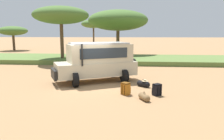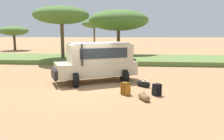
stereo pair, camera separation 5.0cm
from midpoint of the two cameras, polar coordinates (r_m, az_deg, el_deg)
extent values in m
plane|color=#9E754C|center=(12.83, -5.99, -3.98)|extent=(320.00, 320.00, 0.00)
cube|color=#5B7538|center=(23.78, -0.63, 2.85)|extent=(120.00, 7.00, 0.44)
cube|color=beige|center=(13.68, -4.36, 0.39)|extent=(5.22, 3.95, 0.84)
cube|color=beige|center=(13.64, -3.41, 4.48)|extent=(4.21, 3.35, 1.10)
cube|color=#232D38|center=(13.23, -9.68, 3.99)|extent=(0.77, 1.41, 0.77)
cube|color=#232D38|center=(12.78, -2.11, 4.38)|extent=(2.63, 1.40, 0.60)
cube|color=#232D38|center=(14.49, -4.56, 4.96)|extent=(2.63, 1.40, 0.60)
cube|color=#B7B7B7|center=(13.58, -3.63, 7.00)|extent=(3.83, 3.10, 0.10)
cube|color=black|center=(13.17, -15.06, -1.02)|extent=(0.89, 1.51, 0.56)
cylinder|color=black|center=(12.33, -7.93, 3.87)|extent=(0.10, 0.10, 1.25)
cylinder|color=black|center=(12.45, -9.64, -2.60)|extent=(0.62, 0.84, 0.80)
cylinder|color=black|center=(14.31, -11.33, -1.07)|extent=(0.62, 0.84, 0.80)
cylinder|color=black|center=(13.41, 3.13, -1.60)|extent=(0.62, 0.84, 0.80)
cylinder|color=black|center=(15.16, 0.01, -0.29)|extent=(0.62, 0.84, 0.80)
cylinder|color=black|center=(14.64, 5.33, 1.58)|extent=(0.54, 0.75, 0.74)
cube|color=black|center=(10.86, 11.53, -5.22)|extent=(0.47, 0.45, 0.51)
cube|color=black|center=(11.01, 10.88, -5.34)|extent=(0.27, 0.23, 0.28)
cube|color=black|center=(10.79, 11.58, -3.75)|extent=(0.47, 0.46, 0.07)
cylinder|color=black|center=(10.69, 11.79, -5.48)|extent=(0.04, 0.04, 0.44)
cylinder|color=black|center=(10.80, 12.45, -5.34)|extent=(0.04, 0.04, 0.44)
cube|color=#B26619|center=(10.81, 3.41, -5.03)|extent=(0.49, 0.48, 0.54)
cube|color=#B26619|center=(10.96, 4.09, -5.20)|extent=(0.27, 0.25, 0.30)
cube|color=#62380E|center=(10.73, 3.43, -3.47)|extent=(0.49, 0.48, 0.07)
cylinder|color=#62380E|center=(10.75, 2.45, -5.11)|extent=(0.04, 0.04, 0.46)
cylinder|color=#62380E|center=(10.63, 3.14, -5.28)|extent=(0.04, 0.04, 0.46)
cylinder|color=black|center=(12.49, 8.09, -3.62)|extent=(0.62, 0.59, 0.33)
sphere|color=black|center=(12.34, 9.07, -3.81)|extent=(0.32, 0.32, 0.32)
sphere|color=black|center=(12.65, 7.13, -3.43)|extent=(0.32, 0.32, 0.32)
torus|color=black|center=(12.45, 8.11, -2.78)|extent=(0.14, 0.12, 0.16)
cylinder|color=beige|center=(12.39, 8.48, -2.89)|extent=(0.34, 0.34, 0.02)
cylinder|color=beige|center=(12.38, 8.48, -2.67)|extent=(0.17, 0.17, 0.09)
cylinder|color=brown|center=(10.03, 8.25, -7.00)|extent=(0.50, 0.60, 0.30)
sphere|color=brown|center=(10.25, 7.56, -6.62)|extent=(0.29, 0.29, 0.29)
sphere|color=brown|center=(9.81, 8.98, -7.40)|extent=(0.29, 0.29, 0.29)
torus|color=#493721|center=(9.98, 8.28, -6.07)|extent=(0.09, 0.16, 0.16)
cylinder|color=brown|center=(42.75, -24.31, 6.54)|extent=(0.42, 0.42, 2.75)
ellipsoid|color=#476B2D|center=(42.72, -24.50, 9.30)|extent=(4.99, 4.99, 1.62)
cylinder|color=brown|center=(42.49, -4.85, 8.25)|extent=(0.30, 0.30, 4.11)
ellipsoid|color=#476B2D|center=(42.52, -4.90, 11.93)|extent=(4.67, 4.39, 1.59)
cylinder|color=brown|center=(23.43, -12.99, 6.94)|extent=(0.36, 0.36, 4.05)
ellipsoid|color=#476B2D|center=(23.48, -13.25, 13.76)|extent=(5.68, 5.74, 1.80)
cylinder|color=brown|center=(29.11, 1.49, 7.13)|extent=(0.43, 0.43, 3.53)
ellipsoid|color=#476B2D|center=(29.14, 1.51, 12.84)|extent=(7.78, 7.42, 2.68)
camera|label=1|loc=(0.03, -90.12, -0.02)|focal=35.00mm
camera|label=2|loc=(0.03, 89.88, 0.02)|focal=35.00mm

